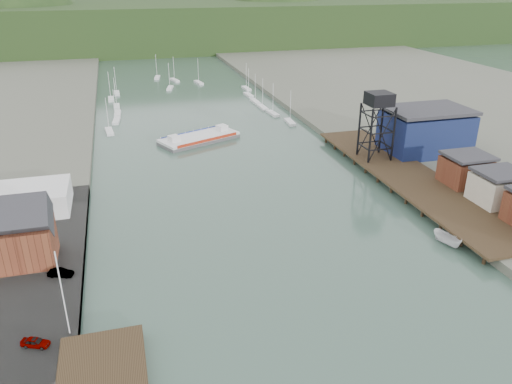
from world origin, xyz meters
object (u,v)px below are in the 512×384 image
chain_ferry (199,138)px  car_west_a (35,342)px  motorboat (447,239)px  lift_tower (379,103)px  harbor_building (12,238)px

chain_ferry → car_west_a: bearing=-136.8°
motorboat → car_west_a: 66.53m
lift_tower → harbor_building: bearing=-160.0°
lift_tower → motorboat: lift_tower is taller
chain_ferry → motorboat: chain_ferry is taller
harbor_building → lift_tower: (77.00, 28.00, 9.56)m
harbor_building → motorboat: harbor_building is taller
lift_tower → car_west_a: 88.26m
lift_tower → car_west_a: size_ratio=4.56×
lift_tower → motorboat: bearing=-99.0°
chain_ferry → motorboat: 76.69m
harbor_building → lift_tower: 82.49m
lift_tower → chain_ferry: lift_tower is taller
motorboat → car_west_a: car_west_a is taller
harbor_building → lift_tower: bearing=20.0°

